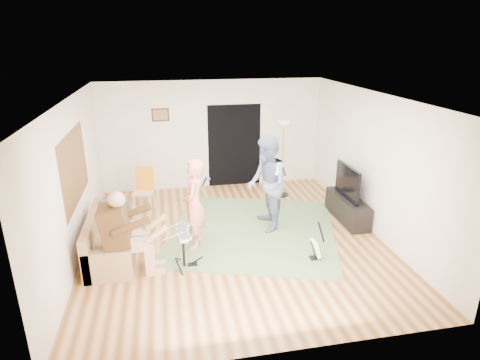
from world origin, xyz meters
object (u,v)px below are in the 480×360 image
Objects in this scene: sofa at (108,242)px; dining_chair at (144,196)px; singer at (194,204)px; tv_cabinet at (347,208)px; torchiere_lamp at (283,146)px; television at (347,182)px; guitarist at (267,184)px; drum_kit at (184,251)px; guitar_spare at (316,248)px.

sofa is 1.99m from dining_chair.
singer is (1.53, 0.04, 0.58)m from sofa.
dining_chair reaches higher than tv_cabinet.
singer is 1.19× the size of tv_cabinet.
torchiere_lamp is 3.39m from dining_chair.
singer is 0.92× the size of torchiere_lamp.
singer is 3.24m from television.
guitarist is at bearing -177.69° from tv_cabinet.
guitarist is 2.87m from dining_chair.
torchiere_lamp is (2.54, 2.82, 0.94)m from drum_kit.
guitar_spare is 1.95m from television.
torchiere_lamp is 1.88m from television.
drum_kit is (1.28, -0.65, 0.05)m from sofa.
sofa is at bearing -150.47° from torchiere_lamp.
dining_chair is 0.68× the size of tv_cabinet.
guitarist is at bearing 9.44° from sofa.
guitarist reaches higher than dining_chair.
guitarist is at bearing -177.62° from television.
guitarist reaches higher than torchiere_lamp.
torchiere_lamp reaches higher than singer.
sofa is 1.33× the size of tv_cabinet.
singer is 1.75× the size of dining_chair.
sofa reaches higher than guitar_spare.
singer is at bearing -170.63° from television.
torchiere_lamp reaches higher than drum_kit.
guitar_spare is 1.87m from tv_cabinet.
torchiere_lamp is at bearing 144.94° from singer.
guitar_spare is 3.19m from torchiere_lamp.
dining_chair is (0.57, 1.90, 0.09)m from sofa.
tv_cabinet is (3.50, 1.22, -0.05)m from drum_kit.
tv_cabinet is (4.78, 0.57, -0.00)m from sofa.
tv_cabinet is (3.25, 0.53, -0.58)m from singer.
singer is at bearing 1.58° from sofa.
singer is 3.34m from tv_cabinet.
sofa is at bearing -76.33° from singer.
guitar_spare is (2.02, -0.88, -0.63)m from singer.
torchiere_lamp reaches higher than television.
sofa is 0.98× the size of guitarist.
television reaches higher than dining_chair.
guitar_spare is (0.55, -1.33, -0.75)m from guitarist.
guitar_spare is 0.74× the size of dining_chair.
torchiere_lamp reaches higher than tv_cabinet.
sofa reaches higher than drum_kit.
television reaches higher than guitar_spare.
television is (1.73, 0.07, -0.10)m from guitarist.
sofa is 3.65m from guitar_spare.
sofa is 1.44m from drum_kit.
tv_cabinet is 0.60m from television.
torchiere_lamp reaches higher than sofa.
guitar_spare is at bearing 24.41° from guitarist.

